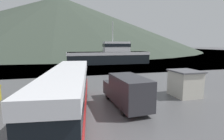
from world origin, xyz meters
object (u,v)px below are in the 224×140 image
(delivery_van, at_px, (126,90))
(fishing_boat, at_px, (110,55))
(dock_kiosk, at_px, (185,83))
(tour_bus, at_px, (68,91))

(delivery_van, relative_size, fishing_boat, 0.31)
(fishing_boat, bearing_deg, delivery_van, 169.29)
(delivery_van, xyz_separation_m, dock_kiosk, (6.50, 1.33, -0.07))
(fishing_boat, distance_m, dock_kiosk, 28.70)
(tour_bus, relative_size, delivery_van, 2.05)
(delivery_van, bearing_deg, dock_kiosk, 8.42)
(tour_bus, xyz_separation_m, fishing_boat, (10.72, 30.83, 0.32))
(tour_bus, relative_size, dock_kiosk, 4.64)
(delivery_van, xyz_separation_m, fishing_boat, (6.13, 30.02, 0.83))
(delivery_van, height_order, fishing_boat, fishing_boat)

